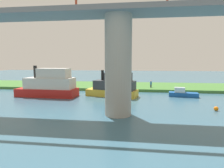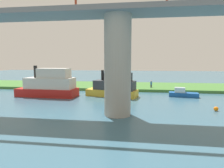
{
  "view_description": "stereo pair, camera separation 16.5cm",
  "coord_description": "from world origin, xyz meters",
  "px_view_note": "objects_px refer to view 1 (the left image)",
  "views": [
    {
      "loc": [
        -2.81,
        34.1,
        5.54
      ],
      "look_at": [
        1.03,
        5.0,
        2.0
      ],
      "focal_mm": 30.09,
      "sensor_mm": 36.0,
      "label": 1
    },
    {
      "loc": [
        -2.97,
        34.08,
        5.54
      ],
      "look_at": [
        1.03,
        5.0,
        2.0
      ],
      "focal_mm": 30.09,
      "sensor_mm": 36.0,
      "label": 2
    }
  ],
  "objects_px": {
    "pontoon_yellow": "(182,93)",
    "motorboat_red": "(35,88)",
    "riverboat_paddlewheel": "(114,87)",
    "bridge_pylon": "(118,66)",
    "person_on_bank": "(151,84)",
    "skiff_small": "(49,85)",
    "mooring_post": "(109,85)",
    "marker_buoy": "(216,109)"
  },
  "relations": [
    {
      "from": "marker_buoy",
      "to": "mooring_post",
      "type": "bearing_deg",
      "value": -44.57
    },
    {
      "from": "bridge_pylon",
      "to": "motorboat_red",
      "type": "distance_m",
      "value": 22.15
    },
    {
      "from": "person_on_bank",
      "to": "skiff_small",
      "type": "height_order",
      "value": "skiff_small"
    },
    {
      "from": "marker_buoy",
      "to": "pontoon_yellow",
      "type": "bearing_deg",
      "value": -78.32
    },
    {
      "from": "bridge_pylon",
      "to": "motorboat_red",
      "type": "relative_size",
      "value": 2.0
    },
    {
      "from": "marker_buoy",
      "to": "bridge_pylon",
      "type": "bearing_deg",
      "value": 15.62
    },
    {
      "from": "skiff_small",
      "to": "marker_buoy",
      "type": "xyz_separation_m",
      "value": [
        -22.77,
        5.99,
        -1.56
      ]
    },
    {
      "from": "pontoon_yellow",
      "to": "motorboat_red",
      "type": "xyz_separation_m",
      "value": [
        26.01,
        -2.12,
        0.05
      ]
    },
    {
      "from": "riverboat_paddlewheel",
      "to": "motorboat_red",
      "type": "bearing_deg",
      "value": -11.83
    },
    {
      "from": "mooring_post",
      "to": "bridge_pylon",
      "type": "bearing_deg",
      "value": 101.33
    },
    {
      "from": "person_on_bank",
      "to": "pontoon_yellow",
      "type": "bearing_deg",
      "value": 124.38
    },
    {
      "from": "mooring_post",
      "to": "motorboat_red",
      "type": "relative_size",
      "value": 0.17
    },
    {
      "from": "pontoon_yellow",
      "to": "marker_buoy",
      "type": "bearing_deg",
      "value": 101.68
    },
    {
      "from": "mooring_post",
      "to": "person_on_bank",
      "type": "bearing_deg",
      "value": -173.85
    },
    {
      "from": "person_on_bank",
      "to": "motorboat_red",
      "type": "relative_size",
      "value": 0.27
    },
    {
      "from": "riverboat_paddlewheel",
      "to": "motorboat_red",
      "type": "xyz_separation_m",
      "value": [
        15.17,
        -3.18,
        -0.97
      ]
    },
    {
      "from": "person_on_bank",
      "to": "skiff_small",
      "type": "relative_size",
      "value": 0.14
    },
    {
      "from": "skiff_small",
      "to": "riverboat_paddlewheel",
      "type": "height_order",
      "value": "skiff_small"
    },
    {
      "from": "skiff_small",
      "to": "motorboat_red",
      "type": "height_order",
      "value": "skiff_small"
    },
    {
      "from": "person_on_bank",
      "to": "mooring_post",
      "type": "xyz_separation_m",
      "value": [
        8.06,
        0.87,
        -0.28
      ]
    },
    {
      "from": "bridge_pylon",
      "to": "marker_buoy",
      "type": "relative_size",
      "value": 20.25
    },
    {
      "from": "riverboat_paddlewheel",
      "to": "marker_buoy",
      "type": "height_order",
      "value": "riverboat_paddlewheel"
    },
    {
      "from": "skiff_small",
      "to": "motorboat_red",
      "type": "bearing_deg",
      "value": -42.4
    },
    {
      "from": "skiff_small",
      "to": "motorboat_red",
      "type": "distance_m",
      "value": 6.86
    },
    {
      "from": "pontoon_yellow",
      "to": "marker_buoy",
      "type": "xyz_separation_m",
      "value": [
        -1.74,
        8.42,
        -0.27
      ]
    },
    {
      "from": "bridge_pylon",
      "to": "skiff_small",
      "type": "bearing_deg",
      "value": -37.02
    },
    {
      "from": "bridge_pylon",
      "to": "skiff_small",
      "type": "relative_size",
      "value": 1.04
    },
    {
      "from": "mooring_post",
      "to": "pontoon_yellow",
      "type": "bearing_deg",
      "value": 155.84
    },
    {
      "from": "pontoon_yellow",
      "to": "bridge_pylon",
      "type": "bearing_deg",
      "value": 51.57
    },
    {
      "from": "mooring_post",
      "to": "marker_buoy",
      "type": "xyz_separation_m",
      "value": [
        -14.23,
        14.02,
        -0.67
      ]
    },
    {
      "from": "riverboat_paddlewheel",
      "to": "marker_buoy",
      "type": "bearing_deg",
      "value": 149.67
    },
    {
      "from": "person_on_bank",
      "to": "pontoon_yellow",
      "type": "relative_size",
      "value": 0.31
    },
    {
      "from": "person_on_bank",
      "to": "marker_buoy",
      "type": "distance_m",
      "value": 16.14
    },
    {
      "from": "skiff_small",
      "to": "riverboat_paddlewheel",
      "type": "xyz_separation_m",
      "value": [
        -10.19,
        -1.37,
        -0.27
      ]
    },
    {
      "from": "person_on_bank",
      "to": "riverboat_paddlewheel",
      "type": "xyz_separation_m",
      "value": [
        6.41,
        7.53,
        0.34
      ]
    },
    {
      "from": "skiff_small",
      "to": "motorboat_red",
      "type": "xyz_separation_m",
      "value": [
        4.98,
        -4.55,
        -1.24
      ]
    },
    {
      "from": "pontoon_yellow",
      "to": "person_on_bank",
      "type": "bearing_deg",
      "value": -55.62
    },
    {
      "from": "mooring_post",
      "to": "motorboat_red",
      "type": "bearing_deg",
      "value": 14.46
    },
    {
      "from": "person_on_bank",
      "to": "marker_buoy",
      "type": "xyz_separation_m",
      "value": [
        -6.17,
        14.89,
        -0.95
      ]
    },
    {
      "from": "riverboat_paddlewheel",
      "to": "pontoon_yellow",
      "type": "bearing_deg",
      "value": -174.42
    },
    {
      "from": "bridge_pylon",
      "to": "person_on_bank",
      "type": "height_order",
      "value": "bridge_pylon"
    },
    {
      "from": "motorboat_red",
      "to": "marker_buoy",
      "type": "relative_size",
      "value": 10.14
    }
  ]
}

